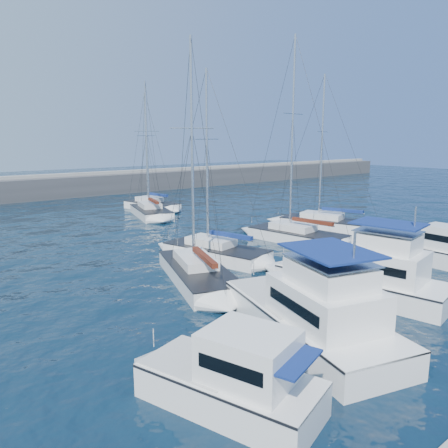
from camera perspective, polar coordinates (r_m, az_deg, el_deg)
ground at (r=24.67m, az=12.34°, el=-9.71°), size 220.00×220.00×0.00m
breakwater at (r=69.15m, az=-23.35°, el=3.93°), size 160.00×6.00×4.45m
motor_yacht_port_outer at (r=14.99m, az=1.52°, el=-19.93°), size 4.42×6.54×3.20m
motor_yacht_port_inner at (r=19.76m, az=11.73°, el=-11.55°), size 6.39×10.58×4.69m
motor_yacht_stbd_inner at (r=25.64m, az=18.35°, el=-6.55°), size 4.95×9.81×4.69m
motor_yacht_stbd_outer at (r=33.86m, az=26.36°, el=-3.23°), size 2.48×6.61×3.20m
sailboat_mid_b at (r=27.05m, az=-3.47°, el=-6.43°), size 5.87×9.50×14.82m
sailboat_mid_c at (r=31.85m, az=-1.09°, el=-3.69°), size 4.88×8.41×13.73m
sailboat_mid_d at (r=37.59m, az=9.55°, el=-1.49°), size 4.33×8.83×17.11m
sailboat_mid_e at (r=43.54m, az=13.27°, el=0.06°), size 5.68×9.33×14.83m
sailboat_back_b at (r=49.75m, az=-9.52°, el=1.58°), size 5.22×8.56×15.08m
sailboat_back_c at (r=54.45m, az=-9.42°, el=2.41°), size 4.32×7.75×14.31m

